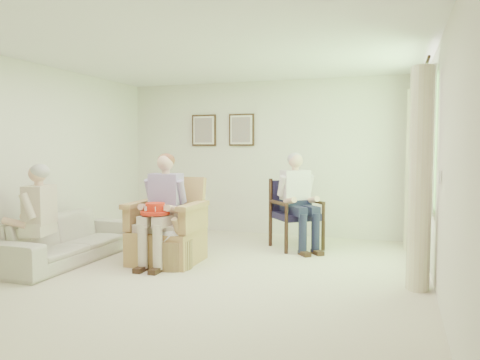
# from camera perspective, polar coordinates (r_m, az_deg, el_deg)

# --- Properties ---
(floor) EXTENTS (5.50, 5.50, 0.00)m
(floor) POSITION_cam_1_polar(r_m,az_deg,el_deg) (5.57, -4.38, -11.43)
(floor) COLOR beige
(floor) RESTS_ON ground
(back_wall) EXTENTS (5.00, 0.04, 2.60)m
(back_wall) POSITION_cam_1_polar(r_m,az_deg,el_deg) (7.97, 3.34, 2.70)
(back_wall) COLOR silver
(back_wall) RESTS_ON ground
(front_wall) EXTENTS (5.00, 0.04, 2.60)m
(front_wall) POSITION_cam_1_polar(r_m,az_deg,el_deg) (3.04, -25.23, 0.23)
(front_wall) COLOR silver
(front_wall) RESTS_ON ground
(left_wall) EXTENTS (0.04, 5.50, 2.60)m
(left_wall) POSITION_cam_1_polar(r_m,az_deg,el_deg) (6.75, -24.37, 2.12)
(left_wall) COLOR silver
(left_wall) RESTS_ON ground
(right_wall) EXTENTS (0.04, 5.50, 2.60)m
(right_wall) POSITION_cam_1_polar(r_m,az_deg,el_deg) (4.95, 23.22, 1.60)
(right_wall) COLOR silver
(right_wall) RESTS_ON ground
(ceiling) EXTENTS (5.00, 5.50, 0.02)m
(ceiling) POSITION_cam_1_polar(r_m,az_deg,el_deg) (5.48, -4.53, 15.78)
(ceiling) COLOR white
(ceiling) RESTS_ON back_wall
(window) EXTENTS (0.13, 2.50, 1.63)m
(window) POSITION_cam_1_polar(r_m,az_deg,el_deg) (6.15, 22.07, 4.69)
(window) COLOR #2D6B23
(window) RESTS_ON right_wall
(curtain_left) EXTENTS (0.34, 0.34, 2.30)m
(curtain_left) POSITION_cam_1_polar(r_m,az_deg,el_deg) (5.17, 21.10, 0.08)
(curtain_left) COLOR beige
(curtain_left) RESTS_ON ground
(curtain_right) EXTENTS (0.34, 0.34, 2.30)m
(curtain_right) POSITION_cam_1_polar(r_m,az_deg,el_deg) (7.13, 20.44, 1.10)
(curtain_right) COLOR beige
(curtain_right) RESTS_ON ground
(framed_print_left) EXTENTS (0.45, 0.05, 0.55)m
(framed_print_left) POSITION_cam_1_polar(r_m,az_deg,el_deg) (8.32, -4.43, 6.06)
(framed_print_left) COLOR #382114
(framed_print_left) RESTS_ON back_wall
(framed_print_right) EXTENTS (0.45, 0.05, 0.55)m
(framed_print_right) POSITION_cam_1_polar(r_m,az_deg,el_deg) (8.07, 0.18, 6.13)
(framed_print_right) COLOR #382114
(framed_print_right) RESTS_ON back_wall
(wicker_armchair) EXTENTS (0.85, 0.84, 1.09)m
(wicker_armchair) POSITION_cam_1_polar(r_m,az_deg,el_deg) (6.15, -8.73, -6.68)
(wicker_armchair) COLOR tan
(wicker_armchair) RESTS_ON ground
(wood_armchair) EXTENTS (0.64, 0.60, 0.99)m
(wood_armchair) POSITION_cam_1_polar(r_m,az_deg,el_deg) (6.99, 7.04, -3.76)
(wood_armchair) COLOR black
(wood_armchair) RESTS_ON ground
(sofa) EXTENTS (2.03, 0.80, 0.59)m
(sofa) POSITION_cam_1_polar(r_m,az_deg,el_deg) (6.50, -20.51, -6.74)
(sofa) COLOR beige
(sofa) RESTS_ON ground
(person_wicker) EXTENTS (0.40, 0.62, 1.37)m
(person_wicker) POSITION_cam_1_polar(r_m,az_deg,el_deg) (5.95, -9.42, -2.53)
(person_wicker) COLOR beige
(person_wicker) RESTS_ON ground
(person_dark) EXTENTS (0.40, 0.63, 1.37)m
(person_dark) POSITION_cam_1_polar(r_m,az_deg,el_deg) (6.80, 6.78, -1.70)
(person_dark) COLOR #181B36
(person_dark) RESTS_ON ground
(person_sofa) EXTENTS (0.42, 0.63, 1.26)m
(person_sofa) POSITION_cam_1_polar(r_m,az_deg,el_deg) (6.03, -23.85, -3.64)
(person_sofa) COLOR beige
(person_sofa) RESTS_ON ground
(red_hat) EXTENTS (0.35, 0.35, 0.14)m
(red_hat) POSITION_cam_1_polar(r_m,az_deg,el_deg) (5.78, -10.30, -3.61)
(red_hat) COLOR red
(red_hat) RESTS_ON person_wicker
(hatbox) EXTENTS (0.58, 0.58, 0.66)m
(hatbox) POSITION_cam_1_polar(r_m,az_deg,el_deg) (5.84, -8.03, -8.11)
(hatbox) COLOR tan
(hatbox) RESTS_ON ground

